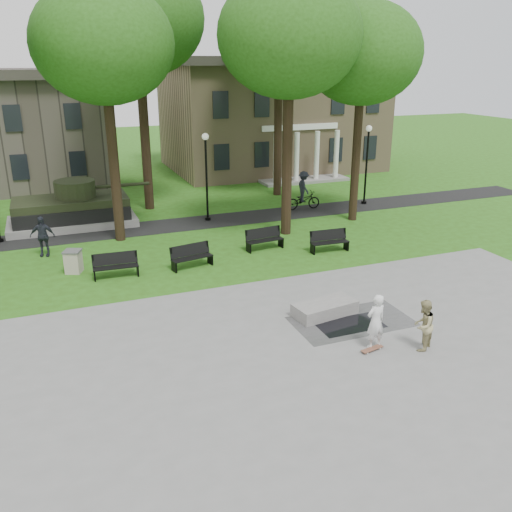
{
  "coord_description": "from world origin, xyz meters",
  "views": [
    {
      "loc": [
        -7.54,
        -15.49,
        8.25
      ],
      "look_at": [
        -0.59,
        2.24,
        1.4
      ],
      "focal_mm": 38.0,
      "sensor_mm": 36.0,
      "label": 1
    }
  ],
  "objects_px": {
    "cyclist": "(303,194)",
    "park_bench_0": "(115,265)",
    "skateboarder": "(376,321)",
    "trash_bin": "(73,261)",
    "friend_watching": "(423,325)",
    "concrete_block": "(325,309)"
  },
  "relations": [
    {
      "from": "cyclist",
      "to": "park_bench_0",
      "type": "relative_size",
      "value": 1.24
    },
    {
      "from": "cyclist",
      "to": "park_bench_0",
      "type": "distance_m",
      "value": 13.66
    },
    {
      "from": "skateboarder",
      "to": "trash_bin",
      "type": "bearing_deg",
      "value": -57.03
    },
    {
      "from": "park_bench_0",
      "to": "trash_bin",
      "type": "bearing_deg",
      "value": 146.7
    },
    {
      "from": "friend_watching",
      "to": "cyclist",
      "type": "xyz_separation_m",
      "value": [
        4.0,
        16.3,
        0.1
      ]
    },
    {
      "from": "skateboarder",
      "to": "cyclist",
      "type": "relative_size",
      "value": 0.77
    },
    {
      "from": "cyclist",
      "to": "park_bench_0",
      "type": "bearing_deg",
      "value": 123.74
    },
    {
      "from": "concrete_block",
      "to": "friend_watching",
      "type": "distance_m",
      "value": 3.6
    },
    {
      "from": "skateboarder",
      "to": "cyclist",
      "type": "xyz_separation_m",
      "value": [
        5.27,
        15.68,
        0.03
      ]
    },
    {
      "from": "park_bench_0",
      "to": "concrete_block",
      "type": "bearing_deg",
      "value": -42.12
    },
    {
      "from": "friend_watching",
      "to": "park_bench_0",
      "type": "height_order",
      "value": "friend_watching"
    },
    {
      "from": "skateboarder",
      "to": "trash_bin",
      "type": "relative_size",
      "value": 1.82
    },
    {
      "from": "cyclist",
      "to": "skateboarder",
      "type": "bearing_deg",
      "value": 164.91
    },
    {
      "from": "friend_watching",
      "to": "park_bench_0",
      "type": "xyz_separation_m",
      "value": [
        -7.8,
        9.42,
        -0.3
      ]
    },
    {
      "from": "trash_bin",
      "to": "concrete_block",
      "type": "bearing_deg",
      "value": -43.54
    },
    {
      "from": "park_bench_0",
      "to": "trash_bin",
      "type": "relative_size",
      "value": 1.9
    },
    {
      "from": "skateboarder",
      "to": "friend_watching",
      "type": "distance_m",
      "value": 1.41
    },
    {
      "from": "skateboarder",
      "to": "friend_watching",
      "type": "height_order",
      "value": "skateboarder"
    },
    {
      "from": "friend_watching",
      "to": "cyclist",
      "type": "distance_m",
      "value": 16.78
    },
    {
      "from": "concrete_block",
      "to": "trash_bin",
      "type": "distance_m",
      "value": 10.71
    },
    {
      "from": "friend_watching",
      "to": "trash_bin",
      "type": "relative_size",
      "value": 1.67
    },
    {
      "from": "concrete_block",
      "to": "park_bench_0",
      "type": "bearing_deg",
      "value": 134.87
    }
  ]
}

